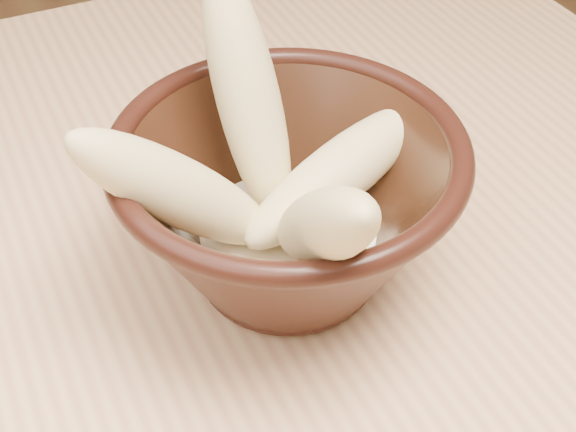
% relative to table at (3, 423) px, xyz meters
% --- Properties ---
extents(table, '(1.20, 0.80, 0.75)m').
position_rel_table_xyz_m(table, '(0.00, 0.00, 0.00)').
color(table, '#DBAD78').
rests_on(table, ground).
extents(bowl, '(0.21, 0.21, 0.11)m').
position_rel_table_xyz_m(bowl, '(0.20, -0.03, 0.14)').
color(bowl, black).
rests_on(bowl, table).
extents(milk_puddle, '(0.12, 0.12, 0.02)m').
position_rel_table_xyz_m(milk_puddle, '(0.20, -0.03, 0.12)').
color(milk_puddle, '#F8EAC7').
rests_on(milk_puddle, bowl).
extents(banana_upright, '(0.05, 0.11, 0.16)m').
position_rel_table_xyz_m(banana_upright, '(0.19, 0.02, 0.19)').
color(banana_upright, '#DEC083').
rests_on(banana_upright, bowl).
extents(banana_left, '(0.13, 0.04, 0.13)m').
position_rel_table_xyz_m(banana_left, '(0.13, -0.03, 0.17)').
color(banana_left, '#DEC083').
rests_on(banana_left, bowl).
extents(banana_across, '(0.16, 0.08, 0.06)m').
position_rel_table_xyz_m(banana_across, '(0.23, -0.03, 0.15)').
color(banana_across, '#DEC083').
rests_on(banana_across, bowl).
extents(banana_front, '(0.07, 0.15, 0.15)m').
position_rel_table_xyz_m(banana_front, '(0.19, -0.09, 0.18)').
color(banana_front, '#DEC083').
rests_on(banana_front, bowl).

